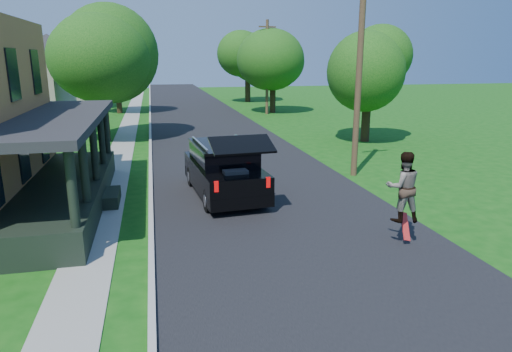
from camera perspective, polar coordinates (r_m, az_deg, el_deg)
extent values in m
plane|color=#104C0F|center=(11.59, 7.87, -10.63)|extent=(140.00, 140.00, 0.00)
cube|color=black|center=(30.43, -5.41, 5.21)|extent=(8.00, 120.00, 0.02)
cube|color=#AEADA8|center=(30.19, -13.08, 4.82)|extent=(0.15, 120.00, 0.12)
cube|color=#9A9A92|center=(30.24, -16.02, 4.65)|extent=(1.30, 120.00, 0.03)
cube|color=black|center=(16.67, -22.57, -2.10)|extent=(2.40, 10.00, 0.90)
cube|color=black|center=(16.18, -23.45, 6.60)|extent=(2.60, 10.30, 0.25)
cube|color=#A6A193|center=(35.23, -29.06, 8.84)|extent=(8.00, 8.00, 5.00)
cube|color=#A6A193|center=(50.78, -24.18, 10.60)|extent=(8.00, 8.00, 5.00)
pyramid|color=black|center=(50.77, -24.74, 15.87)|extent=(12.78, 12.78, 2.20)
cube|color=black|center=(16.63, -3.99, 0.00)|extent=(2.50, 5.15, 0.97)
cube|color=black|center=(16.61, -4.18, 2.72)|extent=(2.18, 3.24, 0.62)
cube|color=black|center=(16.55, -4.20, 3.88)|extent=(2.23, 3.35, 0.09)
cube|color=black|center=(13.97, -1.76, 3.92)|extent=(2.01, 1.19, 0.43)
cube|color=#333338|center=(15.13, -2.69, -0.11)|extent=(0.85, 0.74, 0.51)
cube|color=#BCBBC0|center=(16.36, -7.08, 4.05)|extent=(0.29, 2.75, 0.07)
cube|color=#BCBBC0|center=(16.74, -1.39, 4.39)|extent=(0.29, 2.75, 0.07)
cube|color=#990505|center=(14.03, -4.99, -1.33)|extent=(0.14, 0.08, 0.34)
cube|color=#990505|center=(14.46, 1.52, -0.79)|extent=(0.14, 0.08, 0.34)
cylinder|color=black|center=(18.11, -8.01, -0.04)|extent=(0.33, 0.79, 0.77)
cylinder|color=black|center=(18.48, -2.41, 0.38)|extent=(0.33, 0.79, 0.77)
cylinder|color=black|center=(14.99, -5.90, -3.08)|extent=(0.33, 0.79, 0.77)
cylinder|color=black|center=(15.43, 0.77, -2.48)|extent=(0.33, 0.79, 0.77)
imported|color=black|center=(12.59, 17.91, -1.30)|extent=(1.01, 0.84, 1.89)
cube|color=red|center=(13.13, 18.17, -5.99)|extent=(0.33, 0.55, 0.70)
cylinder|color=black|center=(29.11, -18.48, 7.33)|extent=(0.63, 0.63, 3.24)
sphere|color=#3B7B20|center=(28.92, -19.04, 14.10)|extent=(6.12, 6.12, 5.47)
sphere|color=#3B7B20|center=(28.57, -18.57, 16.59)|extent=(5.30, 5.30, 4.74)
sphere|color=#3B7B20|center=(29.43, -19.94, 15.21)|extent=(5.44, 5.44, 4.87)
cylinder|color=black|center=(43.79, -16.79, 9.39)|extent=(0.65, 0.65, 2.85)
sphere|color=#3B7B20|center=(43.65, -17.10, 13.55)|extent=(6.99, 6.99, 5.30)
sphere|color=#3B7B20|center=(43.26, -16.96, 15.12)|extent=(6.06, 6.06, 4.59)
sphere|color=#3B7B20|center=(44.17, -17.46, 14.30)|extent=(6.22, 6.22, 4.71)
cylinder|color=black|center=(28.34, 13.58, 7.17)|extent=(0.55, 0.55, 2.92)
sphere|color=#3B7B20|center=(28.14, 13.94, 13.07)|extent=(4.62, 4.62, 4.38)
sphere|color=#3B7B20|center=(28.03, 15.02, 14.99)|extent=(4.01, 4.01, 3.80)
sphere|color=#3B7B20|center=(28.30, 12.81, 14.12)|extent=(4.11, 4.11, 3.89)
cylinder|color=black|center=(42.48, 2.10, 9.94)|extent=(0.68, 0.68, 2.99)
sphere|color=#3B7B20|center=(42.34, 2.15, 14.56)|extent=(7.46, 7.46, 5.78)
sphere|color=#3B7B20|center=(42.36, 2.82, 16.29)|extent=(6.46, 6.46, 5.01)
sphere|color=#3B7B20|center=(42.38, 1.32, 15.43)|extent=(6.63, 6.63, 5.14)
cylinder|color=black|center=(53.09, -1.04, 11.07)|extent=(0.72, 0.72, 3.37)
sphere|color=#3B7B20|center=(52.99, -1.06, 14.66)|extent=(5.81, 5.81, 4.91)
sphere|color=#3B7B20|center=(52.68, -0.57, 15.85)|extent=(5.03, 5.03, 4.26)
sphere|color=#3B7B20|center=(53.43, -1.67, 15.24)|extent=(5.16, 5.16, 4.37)
cylinder|color=#4D3023|center=(19.53, 12.77, 12.53)|extent=(0.29, 0.29, 8.67)
cylinder|color=#4D3023|center=(41.19, 1.40, 13.36)|extent=(0.30, 0.30, 8.10)
cube|color=#4D3023|center=(41.26, 1.43, 18.15)|extent=(1.59, 0.42, 0.12)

